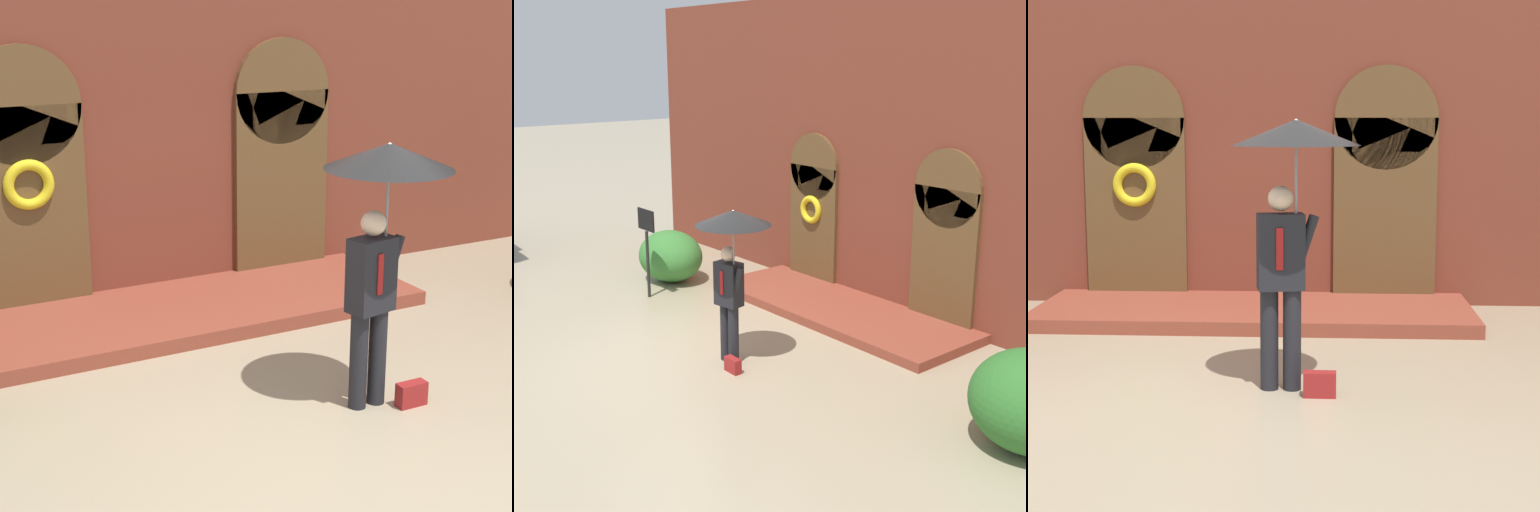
% 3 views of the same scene
% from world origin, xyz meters
% --- Properties ---
extents(ground_plane, '(80.00, 80.00, 0.00)m').
position_xyz_m(ground_plane, '(0.00, 0.00, 0.00)').
color(ground_plane, tan).
extents(building_facade, '(14.00, 2.30, 5.60)m').
position_xyz_m(building_facade, '(-0.00, 4.15, 2.68)').
color(building_facade, brown).
rests_on(building_facade, ground).
extents(person_with_umbrella, '(1.10, 1.10, 2.36)m').
position_xyz_m(person_with_umbrella, '(0.58, 0.31, 1.91)').
color(person_with_umbrella, black).
rests_on(person_with_umbrella, ground).
extents(handbag, '(0.28, 0.12, 0.22)m').
position_xyz_m(handbag, '(0.83, 0.11, 0.11)').
color(handbag, maroon).
rests_on(handbag, ground).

